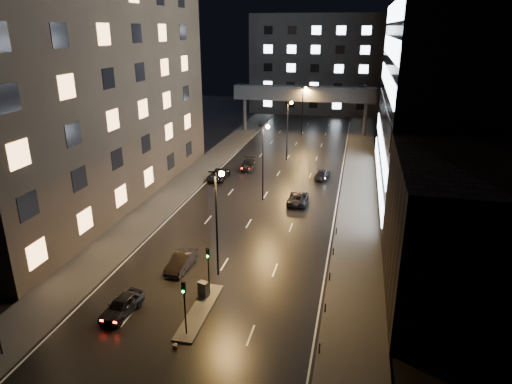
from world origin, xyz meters
TOP-DOWN VIEW (x-y plane):
  - ground at (0.00, 40.00)m, footprint 160.00×160.00m
  - sidewalk_left at (-12.50, 35.00)m, footprint 5.00×110.00m
  - sidewalk_right at (12.50, 35.00)m, footprint 5.00×110.00m
  - building_left at (-22.50, 24.00)m, footprint 15.00×48.00m
  - building_right_low at (20.00, 9.00)m, footprint 10.00×18.00m
  - building_right_glass at (25.00, 36.00)m, footprint 20.00×36.00m
  - building_far at (0.00, 98.00)m, footprint 34.00×14.00m
  - skybridge at (0.00, 70.00)m, footprint 30.00×3.00m
  - median_island at (0.30, 2.00)m, footprint 1.60×8.00m
  - traffic_signal_near at (0.30, 4.49)m, footprint 0.28×0.34m
  - traffic_signal_far at (0.30, -1.01)m, footprint 0.28×0.34m
  - bollard_row at (10.20, 6.50)m, footprint 0.12×25.12m
  - streetlight_near at (0.16, 8.00)m, footprint 1.45×0.50m
  - streetlight_mid_a at (0.16, 28.00)m, footprint 1.45×0.50m
  - streetlight_mid_b at (0.16, 48.00)m, footprint 1.45×0.50m
  - streetlight_far at (0.16, 68.00)m, footprint 1.45×0.50m
  - car_away_a at (-5.69, 0.40)m, footprint 2.35×4.67m
  - car_away_b at (-3.73, 8.34)m, footprint 1.87×4.72m
  - car_away_c at (-8.31, 35.04)m, footprint 2.53×5.29m
  - car_away_d at (-5.16, 41.19)m, footprint 2.71×5.25m
  - car_toward_a at (4.73, 27.89)m, footprint 2.42×5.23m
  - car_toward_b at (6.91, 39.01)m, footprint 2.28×4.79m
  - utility_cabinet at (-0.10, 4.14)m, footprint 0.99×0.81m
  - cone_a at (0.03, -2.57)m, footprint 0.52×0.52m

SIDE VIEW (x-z plane):
  - ground at x=0.00m, z-range 0.00..0.00m
  - sidewalk_left at x=-12.50m, z-range 0.00..0.15m
  - sidewalk_right at x=12.50m, z-range 0.00..0.15m
  - median_island at x=0.30m, z-range 0.00..0.15m
  - cone_a at x=0.03m, z-range 0.00..0.46m
  - bollard_row at x=10.20m, z-range 0.00..0.90m
  - car_toward_b at x=6.91m, z-range 0.00..1.35m
  - car_toward_a at x=4.73m, z-range 0.00..1.45m
  - car_away_d at x=-5.16m, z-range 0.00..1.46m
  - car_away_c at x=-8.31m, z-range 0.00..1.46m
  - car_away_a at x=-5.69m, z-range 0.00..1.53m
  - car_away_b at x=-3.73m, z-range 0.00..1.53m
  - utility_cabinet at x=-0.10m, z-range 0.15..1.44m
  - traffic_signal_near at x=0.30m, z-range 0.89..5.29m
  - traffic_signal_far at x=0.30m, z-range 0.89..5.29m
  - building_right_low at x=20.00m, z-range 0.00..12.00m
  - streetlight_near at x=0.16m, z-range 1.42..11.57m
  - streetlight_mid_a at x=0.16m, z-range 1.42..11.57m
  - streetlight_mid_b at x=0.16m, z-range 1.42..11.57m
  - streetlight_far at x=0.16m, z-range 1.42..11.57m
  - skybridge at x=0.00m, z-range 3.34..13.34m
  - building_far at x=0.00m, z-range 0.00..25.00m
  - building_left at x=-22.50m, z-range 0.00..40.00m
  - building_right_glass at x=25.00m, z-range 0.00..45.00m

